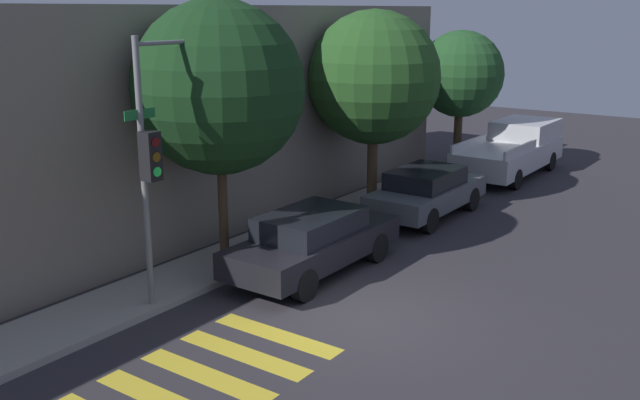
{
  "coord_description": "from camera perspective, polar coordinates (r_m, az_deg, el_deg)",
  "views": [
    {
      "loc": [
        -10.51,
        -6.54,
        5.61
      ],
      "look_at": [
        1.68,
        2.1,
        1.6
      ],
      "focal_mm": 40.0,
      "sensor_mm": 36.0,
      "label": 1
    }
  ],
  "objects": [
    {
      "name": "pickup_truck",
      "position": [
        25.79,
        15.17,
        3.96
      ],
      "size": [
        5.54,
        2.06,
        1.76
      ],
      "color": "#BCBCC1",
      "rests_on": "ground"
    },
    {
      "name": "crosswalk",
      "position": [
        11.74,
        -9.06,
        -13.72
      ],
      "size": [
        4.01,
        2.6,
        0.0
      ],
      "color": "gold",
      "rests_on": "ground"
    },
    {
      "name": "tree_far_end",
      "position": [
        25.57,
        11.19,
        9.83
      ],
      "size": [
        2.99,
        2.99,
        4.93
      ],
      "color": "#4C3823",
      "rests_on": "ground"
    },
    {
      "name": "tree_midblock",
      "position": [
        20.39,
        4.34,
        9.72
      ],
      "size": [
        3.77,
        3.77,
        5.63
      ],
      "color": "brown",
      "rests_on": "ground"
    },
    {
      "name": "sidewalk",
      "position": [
        15.92,
        -9.34,
        -5.55
      ],
      "size": [
        26.0,
        1.71,
        0.14
      ],
      "primitive_type": "cube",
      "color": "gray",
      "rests_on": "ground"
    },
    {
      "name": "sedan_near_corner",
      "position": [
        15.51,
        -0.55,
        -3.25
      ],
      "size": [
        4.51,
        1.77,
        1.4
      ],
      "color": "black",
      "rests_on": "ground"
    },
    {
      "name": "tree_near_corner",
      "position": [
        15.32,
        -8.11,
        8.88
      ],
      "size": [
        3.69,
        3.69,
        5.86
      ],
      "color": "#42301E",
      "rests_on": "ground"
    },
    {
      "name": "ground_plane",
      "position": [
        13.59,
        3.17,
        -9.39
      ],
      "size": [
        60.0,
        60.0,
        0.0
      ],
      "primitive_type": "plane",
      "color": "#2D2B30"
    },
    {
      "name": "traffic_light_pole",
      "position": [
        13.51,
        -12.57,
        5.28
      ],
      "size": [
        2.24,
        0.56,
        5.17
      ],
      "color": "slate",
      "rests_on": "ground"
    },
    {
      "name": "building_row",
      "position": [
        18.4,
        -19.27,
        5.57
      ],
      "size": [
        26.0,
        6.0,
        5.71
      ],
      "primitive_type": "cube",
      "color": "slate",
      "rests_on": "ground"
    },
    {
      "name": "sedan_middle",
      "position": [
        19.94,
        8.52,
        0.7
      ],
      "size": [
        4.25,
        1.75,
        1.38
      ],
      "color": "#4C5156",
      "rests_on": "ground"
    }
  ]
}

